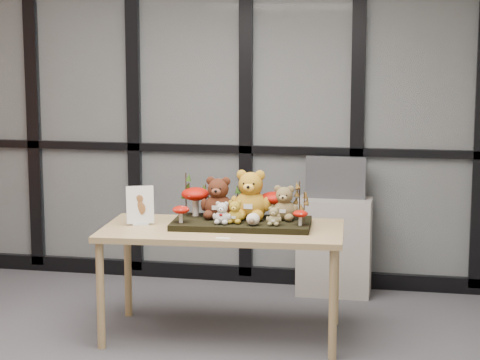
% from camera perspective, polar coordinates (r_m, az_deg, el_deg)
% --- Properties ---
extents(room_shell, '(5.00, 5.00, 5.00)m').
position_cam_1_polar(room_shell, '(4.42, -11.69, 6.49)').
color(room_shell, beige).
rests_on(room_shell, floor).
extents(glass_partition, '(4.90, 0.06, 2.78)m').
position_cam_1_polar(glass_partition, '(6.77, -3.36, 5.20)').
color(glass_partition, '#2D383F').
rests_on(glass_partition, floor).
extents(display_table, '(1.56, 0.86, 0.71)m').
position_cam_1_polar(display_table, '(5.49, -1.15, -3.83)').
color(display_table, tan).
rests_on(display_table, floor).
extents(diorama_tray, '(0.90, 0.50, 0.04)m').
position_cam_1_polar(diorama_tray, '(5.51, 0.11, -2.87)').
color(diorama_tray, black).
rests_on(diorama_tray, display_table).
extents(bear_pooh_yellow, '(0.28, 0.26, 0.35)m').
position_cam_1_polar(bear_pooh_yellow, '(5.54, 0.71, -0.79)').
color(bear_pooh_yellow, '#BD851F').
rests_on(bear_pooh_yellow, diorama_tray).
extents(bear_brown_medium, '(0.24, 0.22, 0.30)m').
position_cam_1_polar(bear_brown_medium, '(5.56, -1.43, -1.02)').
color(bear_brown_medium, '#461F10').
rests_on(bear_brown_medium, diorama_tray).
extents(bear_tan_back, '(0.20, 0.18, 0.24)m').
position_cam_1_polar(bear_tan_back, '(5.52, 2.92, -1.38)').
color(bear_tan_back, olive).
rests_on(bear_tan_back, diorama_tray).
extents(bear_small_yellow, '(0.13, 0.12, 0.16)m').
position_cam_1_polar(bear_small_yellow, '(5.42, -0.34, -2.02)').
color(bear_small_yellow, '#AE861F').
rests_on(bear_small_yellow, diorama_tray).
extents(bear_white_bow, '(0.13, 0.11, 0.15)m').
position_cam_1_polar(bear_white_bow, '(5.40, -1.18, -2.08)').
color(bear_white_bow, beige).
rests_on(bear_white_bow, diorama_tray).
extents(bear_beige_small, '(0.10, 0.10, 0.13)m').
position_cam_1_polar(bear_beige_small, '(5.36, 2.24, -2.31)').
color(bear_beige_small, olive).
rests_on(bear_beige_small, diorama_tray).
extents(plush_cream_hedgehog, '(0.07, 0.06, 0.08)m').
position_cam_1_polar(plush_cream_hedgehog, '(5.36, 0.86, -2.54)').
color(plush_cream_hedgehog, silver).
rests_on(plush_cream_hedgehog, diorama_tray).
extents(mushroom_back_left, '(0.18, 0.18, 0.20)m').
position_cam_1_polar(mushroom_back_left, '(5.65, -2.94, -1.33)').
color(mushroom_back_left, '#A30E05').
rests_on(mushroom_back_left, diorama_tray).
extents(mushroom_back_right, '(0.17, 0.17, 0.19)m').
position_cam_1_polar(mushroom_back_right, '(5.58, 2.23, -1.56)').
color(mushroom_back_right, '#A30E05').
rests_on(mushroom_back_right, diorama_tray).
extents(mushroom_front_left, '(0.11, 0.11, 0.12)m').
position_cam_1_polar(mushroom_front_left, '(5.44, -3.90, -2.20)').
color(mushroom_front_left, '#A30E05').
rests_on(mushroom_front_left, diorama_tray).
extents(mushroom_front_right, '(0.09, 0.09, 0.10)m').
position_cam_1_polar(mushroom_front_right, '(5.37, 3.98, -2.44)').
color(mushroom_front_right, '#A30E05').
rests_on(mushroom_front_right, diorama_tray).
extents(sprig_green_far_left, '(0.05, 0.05, 0.28)m').
position_cam_1_polar(sprig_green_far_left, '(5.65, -3.57, -0.94)').
color(sprig_green_far_left, '#17380C').
rests_on(sprig_green_far_left, diorama_tray).
extents(sprig_green_mid_left, '(0.05, 0.05, 0.20)m').
position_cam_1_polar(sprig_green_mid_left, '(5.68, -2.27, -1.29)').
color(sprig_green_mid_left, '#17380C').
rests_on(sprig_green_mid_left, diorama_tray).
extents(sprig_dry_far_right, '(0.05, 0.05, 0.24)m').
position_cam_1_polar(sprig_dry_far_right, '(5.54, 3.92, -1.33)').
color(sprig_dry_far_right, brown).
rests_on(sprig_dry_far_right, diorama_tray).
extents(sprig_dry_mid_right, '(0.05, 0.05, 0.19)m').
position_cam_1_polar(sprig_dry_mid_right, '(5.44, 4.24, -1.81)').
color(sprig_dry_mid_right, brown).
rests_on(sprig_dry_mid_right, diorama_tray).
extents(sprig_green_centre, '(0.05, 0.05, 0.19)m').
position_cam_1_polar(sprig_green_centre, '(5.66, -0.16, -1.37)').
color(sprig_green_centre, '#17380C').
rests_on(sprig_green_centre, diorama_tray).
extents(sign_holder, '(0.17, 0.10, 0.25)m').
position_cam_1_polar(sign_holder, '(5.57, -6.58, -1.81)').
color(sign_holder, silver).
rests_on(sign_holder, display_table).
extents(label_card, '(0.09, 0.03, 0.00)m').
position_cam_1_polar(label_card, '(5.18, -1.13, -3.84)').
color(label_card, white).
rests_on(label_card, display_table).
extents(cabinet, '(0.54, 0.32, 0.72)m').
position_cam_1_polar(cabinet, '(6.53, 6.21, -4.36)').
color(cabinet, '#A79F95').
rests_on(cabinet, floor).
extents(monitor, '(0.44, 0.05, 0.31)m').
position_cam_1_polar(monitor, '(6.45, 6.30, 0.15)').
color(monitor, '#484A4F').
rests_on(monitor, cabinet).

